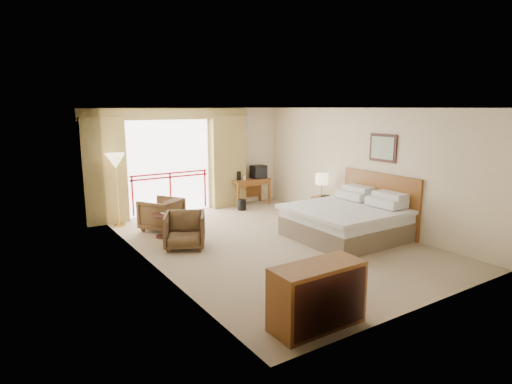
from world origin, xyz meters
TOP-DOWN VIEW (x-y plane):
  - floor at (0.00, 0.00)m, footprint 7.00×7.00m
  - ceiling at (0.00, 0.00)m, footprint 7.00×7.00m
  - wall_back at (0.00, 3.50)m, footprint 5.00×0.00m
  - wall_front at (0.00, -3.50)m, footprint 5.00×0.00m
  - wall_left at (-2.50, 0.00)m, footprint 0.00×7.00m
  - wall_right at (2.50, 0.00)m, footprint 0.00×7.00m
  - balcony_door at (-0.80, 3.48)m, footprint 2.40×0.00m
  - balcony_railing at (-0.80, 3.46)m, footprint 2.09×0.03m
  - curtain_left at (-2.45, 3.35)m, footprint 1.00×0.26m
  - curtain_right at (0.85, 3.35)m, footprint 1.00×0.26m
  - valance at (-0.80, 3.38)m, footprint 4.40×0.22m
  - hvac_vent at (1.30, 3.47)m, footprint 0.50×0.04m
  - bed at (1.50, -0.60)m, footprint 2.13×2.06m
  - headboard at (2.46, -0.60)m, footprint 0.06×2.10m
  - framed_art at (2.47, -0.60)m, footprint 0.04×0.72m
  - nightstand at (2.13, 0.89)m, footprint 0.38×0.46m
  - table_lamp at (2.13, 0.94)m, footprint 0.32×0.32m
  - phone at (2.08, 0.74)m, footprint 0.21×0.19m
  - desk at (1.45, 3.24)m, footprint 1.12×0.54m
  - tv at (1.75, 3.19)m, footprint 0.40×0.32m
  - coffee_maker at (1.10, 3.19)m, footprint 0.12×0.12m
  - cup at (1.25, 3.14)m, footprint 0.09×0.09m
  - wastebasket at (0.92, 2.74)m, footprint 0.30×0.30m
  - armchair_far at (-1.58, 2.09)m, footprint 1.08×1.09m
  - armchair_near at (-1.64, 0.65)m, footprint 1.03×1.04m
  - side_table at (-1.75, 1.55)m, footprint 0.46×0.46m
  - book at (-1.75, 1.55)m, footprint 0.18×0.22m
  - floor_lamp at (-2.28, 2.97)m, footprint 0.43×0.43m
  - dresser at (-1.51, -3.10)m, footprint 1.22×0.52m

SIDE VIEW (x-z plane):
  - floor at x=0.00m, z-range 0.00..0.00m
  - armchair_far at x=-1.58m, z-range -0.36..0.36m
  - armchair_near at x=-1.64m, z-range -0.35..0.35m
  - wastebasket at x=0.92m, z-range 0.00..0.29m
  - nightstand at x=2.13m, z-range 0.00..0.54m
  - side_table at x=-1.75m, z-range 0.09..0.59m
  - bed at x=1.50m, z-range -0.11..0.86m
  - dresser at x=-1.51m, z-range 0.00..0.81m
  - book at x=-1.75m, z-range 0.49..0.51m
  - desk at x=1.45m, z-range 0.20..0.94m
  - phone at x=2.08m, z-range 0.54..0.62m
  - headboard at x=2.46m, z-range 0.00..1.30m
  - cup at x=1.25m, z-range 0.73..0.84m
  - balcony_railing at x=-0.80m, z-range 0.30..1.32m
  - coffee_maker at x=1.10m, z-range 0.73..0.98m
  - tv at x=1.75m, z-range 0.73..1.10m
  - table_lamp at x=2.13m, z-range 0.70..1.26m
  - balcony_door at x=-0.80m, z-range 0.00..2.40m
  - curtain_left at x=-2.45m, z-range 0.00..2.50m
  - curtain_right at x=0.85m, z-range 0.00..2.50m
  - wall_left at x=-2.50m, z-range -2.15..4.85m
  - wall_right at x=2.50m, z-range -2.15..4.85m
  - wall_back at x=0.00m, z-range -1.15..3.85m
  - wall_front at x=0.00m, z-range -1.15..3.85m
  - floor_lamp at x=-2.28m, z-range 0.61..2.30m
  - framed_art at x=2.47m, z-range 1.55..2.15m
  - hvac_vent at x=1.30m, z-range 2.10..2.60m
  - valance at x=-0.80m, z-range 2.41..2.69m
  - ceiling at x=0.00m, z-range 2.70..2.70m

